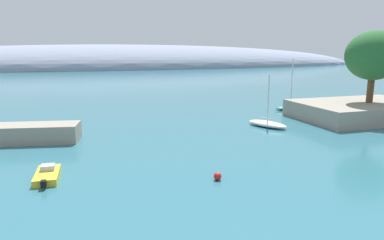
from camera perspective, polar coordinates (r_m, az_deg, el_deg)
name	(u,v)px	position (r m, az deg, el deg)	size (l,w,h in m)	color
shore_outcrop	(362,110)	(56.38, 25.84, 1.44)	(18.56, 12.16, 2.38)	gray
tree_clump_shore	(374,56)	(55.55, 27.39, 9.26)	(7.60, 7.60, 10.04)	brown
distant_ridge	(117,67)	(204.80, -12.00, 8.38)	(311.83, 71.83, 25.15)	gray
sailboat_white_near_shore	(267,123)	(46.29, 12.11, -0.56)	(4.27, 5.93, 6.76)	white
sailboat_teal_mid_mooring	(290,107)	(60.62, 15.68, 2.09)	(5.88, 2.79, 8.39)	#1E6B70
motorboat_yellow_foreground	(47,175)	(29.59, -22.42, -8.22)	(1.87, 4.26, 0.94)	yellow
mooring_buoy_red	(218,176)	(27.22, 4.17, -9.08)	(0.60, 0.60, 0.60)	red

